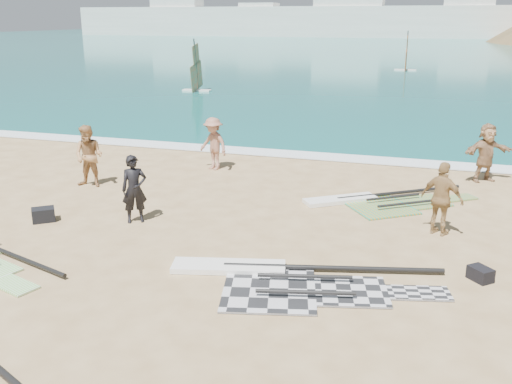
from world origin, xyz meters
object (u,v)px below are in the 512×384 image
(gear_bag_near, at_px, (43,215))
(beachgoer_mid, at_px, (213,144))
(beachgoer_back, at_px, (442,199))
(rig_orange, at_px, (379,201))
(beachgoer_right, at_px, (486,153))
(person_wetsuit, at_px, (134,189))
(beachgoer_left, at_px, (89,156))
(rig_grey, at_px, (282,279))
(gear_bag_far, at_px, (480,274))

(gear_bag_near, distance_m, beachgoer_mid, 6.96)
(beachgoer_back, bearing_deg, rig_orange, -25.10)
(beachgoer_mid, relative_size, beachgoer_right, 0.96)
(rig_orange, relative_size, beachgoer_right, 2.56)
(person_wetsuit, bearing_deg, beachgoer_left, 105.51)
(person_wetsuit, distance_m, beachgoer_mid, 5.79)
(rig_orange, xyz_separation_m, person_wetsuit, (-6.05, -3.60, 0.86))
(rig_grey, xyz_separation_m, beachgoer_mid, (-4.71, 8.09, 0.89))
(beachgoer_mid, distance_m, beachgoer_back, 8.92)
(rig_grey, relative_size, beachgoer_back, 3.17)
(beachgoer_left, xyz_separation_m, beachgoer_back, (10.82, -1.09, -0.06))
(beachgoer_left, distance_m, beachgoer_right, 13.00)
(beachgoer_left, height_order, beachgoer_back, beachgoer_left)
(beachgoer_mid, xyz_separation_m, beachgoer_right, (9.19, 1.27, 0.04))
(beachgoer_right, bearing_deg, person_wetsuit, -175.13)
(person_wetsuit, bearing_deg, gear_bag_near, 162.30)
(rig_grey, relative_size, gear_bag_near, 10.26)
(beachgoer_mid, height_order, beachgoer_right, beachgoer_right)
(gear_bag_near, bearing_deg, person_wetsuit, 16.69)
(rig_orange, bearing_deg, gear_bag_near, 171.48)
(gear_bag_near, distance_m, beachgoer_back, 10.43)
(rig_orange, bearing_deg, rig_grey, -138.77)
(rig_orange, height_order, beachgoer_mid, beachgoer_mid)
(gear_bag_far, distance_m, beachgoer_back, 2.77)
(rig_orange, relative_size, person_wetsuit, 2.74)
(rig_orange, height_order, gear_bag_far, gear_bag_far)
(rig_grey, distance_m, beachgoer_left, 9.18)
(beachgoer_left, bearing_deg, beachgoer_mid, 43.11)
(beachgoer_left, bearing_deg, beachgoer_back, -9.54)
(gear_bag_far, bearing_deg, rig_grey, -162.07)
(rig_orange, height_order, beachgoer_back, beachgoer_back)
(beachgoer_right, bearing_deg, beachgoer_mid, 155.11)
(person_wetsuit, height_order, beachgoer_mid, beachgoer_mid)
(beachgoer_right, bearing_deg, gear_bag_far, -126.55)
(rig_orange, height_order, gear_bag_near, gear_bag_near)
(gear_bag_near, distance_m, beachgoer_left, 3.45)
(rig_grey, relative_size, beachgoer_left, 2.98)
(gear_bag_far, relative_size, beachgoer_mid, 0.26)
(rig_orange, bearing_deg, beachgoer_left, 150.86)
(beachgoer_left, bearing_deg, beachgoer_right, 16.39)
(rig_orange, height_order, person_wetsuit, person_wetsuit)
(gear_bag_near, height_order, beachgoer_left, beachgoer_left)
(rig_grey, distance_m, gear_bag_far, 4.15)
(person_wetsuit, relative_size, beachgoer_left, 0.91)
(gear_bag_near, relative_size, gear_bag_far, 1.21)
(beachgoer_left, height_order, beachgoer_right, beachgoer_left)
(beachgoer_left, relative_size, beachgoer_right, 1.02)
(beachgoer_left, bearing_deg, rig_orange, 2.66)
(person_wetsuit, relative_size, beachgoer_right, 0.93)
(gear_bag_near, bearing_deg, rig_orange, 27.07)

